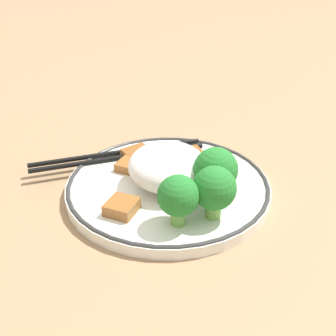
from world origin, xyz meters
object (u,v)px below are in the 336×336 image
at_px(chopsticks, 118,155).
at_px(broccoli_back_center, 214,189).
at_px(broccoli_back_right, 216,170).
at_px(broccoli_back_left, 178,197).
at_px(plate, 168,187).

bearing_deg(chopsticks, broccoli_back_center, 24.90).
height_order(broccoli_back_right, chopsticks, broccoli_back_right).
bearing_deg(broccoli_back_left, plate, 171.57).
relative_size(plate, broccoli_back_left, 4.30).
distance_m(broccoli_back_left, chopsticks, 0.15).
bearing_deg(broccoli_back_right, broccoli_back_center, -23.05).
xyz_separation_m(broccoli_back_right, chopsticks, (-0.11, -0.08, -0.03)).
bearing_deg(broccoli_back_center, chopsticks, -155.10).
relative_size(broccoli_back_center, chopsticks, 0.26).
xyz_separation_m(broccoli_back_left, broccoli_back_right, (-0.04, 0.05, 0.00)).
distance_m(plate, broccoli_back_center, 0.08).
bearing_deg(broccoli_back_center, plate, -159.88).
height_order(broccoli_back_left, chopsticks, broccoli_back_left).
height_order(plate, broccoli_back_right, broccoli_back_right).
bearing_deg(broccoli_back_right, chopsticks, -143.82).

